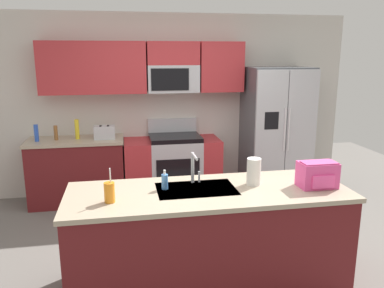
{
  "coord_description": "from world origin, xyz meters",
  "views": [
    {
      "loc": [
        -0.78,
        -3.53,
        2.04
      ],
      "look_at": [
        -0.02,
        0.6,
        1.05
      ],
      "focal_mm": 36.14,
      "sensor_mm": 36.0,
      "label": 1
    }
  ],
  "objects_px": {
    "pepper_mill": "(56,133)",
    "soap_dispenser": "(165,181)",
    "drink_cup_orange": "(109,192)",
    "backpack": "(318,174)",
    "bottle_blue": "(36,133)",
    "sink_faucet": "(194,165)",
    "paper_towel_roll": "(254,172)",
    "bottle_yellow": "(77,129)",
    "refrigerator": "(276,131)",
    "range_oven": "(173,166)",
    "toaster": "(105,132)"
  },
  "relations": [
    {
      "from": "soap_dispenser",
      "to": "backpack",
      "type": "height_order",
      "value": "backpack"
    },
    {
      "from": "bottle_yellow",
      "to": "drink_cup_orange",
      "type": "distance_m",
      "value": 2.48
    },
    {
      "from": "bottle_yellow",
      "to": "backpack",
      "type": "bearing_deg",
      "value": -46.66
    },
    {
      "from": "drink_cup_orange",
      "to": "backpack",
      "type": "height_order",
      "value": "drink_cup_orange"
    },
    {
      "from": "bottle_yellow",
      "to": "paper_towel_roll",
      "type": "relative_size",
      "value": 1.13
    },
    {
      "from": "refrigerator",
      "to": "toaster",
      "type": "relative_size",
      "value": 6.61
    },
    {
      "from": "bottle_blue",
      "to": "refrigerator",
      "type": "bearing_deg",
      "value": -0.4
    },
    {
      "from": "refrigerator",
      "to": "drink_cup_orange",
      "type": "height_order",
      "value": "refrigerator"
    },
    {
      "from": "refrigerator",
      "to": "bottle_yellow",
      "type": "bearing_deg",
      "value": 178.43
    },
    {
      "from": "bottle_blue",
      "to": "drink_cup_orange",
      "type": "distance_m",
      "value": 2.58
    },
    {
      "from": "refrigerator",
      "to": "pepper_mill",
      "type": "bearing_deg",
      "value": 178.72
    },
    {
      "from": "pepper_mill",
      "to": "backpack",
      "type": "relative_size",
      "value": 0.61
    },
    {
      "from": "bottle_yellow",
      "to": "sink_faucet",
      "type": "distance_m",
      "value": 2.43
    },
    {
      "from": "sink_faucet",
      "to": "backpack",
      "type": "relative_size",
      "value": 0.88
    },
    {
      "from": "pepper_mill",
      "to": "paper_towel_roll",
      "type": "bearing_deg",
      "value": -47.86
    },
    {
      "from": "toaster",
      "to": "bottle_yellow",
      "type": "relative_size",
      "value": 1.04
    },
    {
      "from": "pepper_mill",
      "to": "soap_dispenser",
      "type": "bearing_deg",
      "value": -60.9
    },
    {
      "from": "bottle_blue",
      "to": "sink_faucet",
      "type": "relative_size",
      "value": 0.8
    },
    {
      "from": "toaster",
      "to": "drink_cup_orange",
      "type": "distance_m",
      "value": 2.37
    },
    {
      "from": "toaster",
      "to": "sink_faucet",
      "type": "distance_m",
      "value": 2.22
    },
    {
      "from": "bottle_blue",
      "to": "backpack",
      "type": "relative_size",
      "value": 0.71
    },
    {
      "from": "range_oven",
      "to": "pepper_mill",
      "type": "relative_size",
      "value": 6.99
    },
    {
      "from": "toaster",
      "to": "bottle_blue",
      "type": "height_order",
      "value": "bottle_blue"
    },
    {
      "from": "toaster",
      "to": "paper_towel_roll",
      "type": "xyz_separation_m",
      "value": [
        1.37,
        -2.17,
        0.03
      ]
    },
    {
      "from": "refrigerator",
      "to": "pepper_mill",
      "type": "relative_size",
      "value": 9.5
    },
    {
      "from": "drink_cup_orange",
      "to": "backpack",
      "type": "relative_size",
      "value": 0.88
    },
    {
      "from": "pepper_mill",
      "to": "drink_cup_orange",
      "type": "relative_size",
      "value": 0.69
    },
    {
      "from": "range_oven",
      "to": "bottle_blue",
      "type": "distance_m",
      "value": 1.9
    },
    {
      "from": "sink_faucet",
      "to": "pepper_mill",
      "type": "bearing_deg",
      "value": 125.46
    },
    {
      "from": "refrigerator",
      "to": "sink_faucet",
      "type": "relative_size",
      "value": 6.56
    },
    {
      "from": "pepper_mill",
      "to": "paper_towel_roll",
      "type": "xyz_separation_m",
      "value": [
        2.01,
        -2.22,
        0.02
      ]
    },
    {
      "from": "pepper_mill",
      "to": "soap_dispenser",
      "type": "distance_m",
      "value": 2.51
    },
    {
      "from": "toaster",
      "to": "pepper_mill",
      "type": "height_order",
      "value": "pepper_mill"
    },
    {
      "from": "refrigerator",
      "to": "backpack",
      "type": "distance_m",
      "value": 2.39
    },
    {
      "from": "range_oven",
      "to": "pepper_mill",
      "type": "bearing_deg",
      "value": -179.91
    },
    {
      "from": "toaster",
      "to": "drink_cup_orange",
      "type": "bearing_deg",
      "value": -87.07
    },
    {
      "from": "sink_faucet",
      "to": "drink_cup_orange",
      "type": "xyz_separation_m",
      "value": [
        -0.73,
        -0.32,
        -0.09
      ]
    },
    {
      "from": "refrigerator",
      "to": "backpack",
      "type": "height_order",
      "value": "refrigerator"
    },
    {
      "from": "bottle_blue",
      "to": "drink_cup_orange",
      "type": "bearing_deg",
      "value": -67.12
    },
    {
      "from": "refrigerator",
      "to": "drink_cup_orange",
      "type": "xyz_separation_m",
      "value": [
        -2.35,
        -2.35,
        0.06
      ]
    },
    {
      "from": "refrigerator",
      "to": "toaster",
      "type": "xyz_separation_m",
      "value": [
        -2.47,
        0.02,
        0.07
      ]
    },
    {
      "from": "range_oven",
      "to": "backpack",
      "type": "distance_m",
      "value": 2.64
    },
    {
      "from": "toaster",
      "to": "soap_dispenser",
      "type": "relative_size",
      "value": 1.65
    },
    {
      "from": "sink_faucet",
      "to": "drink_cup_orange",
      "type": "height_order",
      "value": "sink_faucet"
    },
    {
      "from": "sink_faucet",
      "to": "paper_towel_roll",
      "type": "xyz_separation_m",
      "value": [
        0.52,
        -0.12,
        -0.05
      ]
    },
    {
      "from": "refrigerator",
      "to": "bottle_yellow",
      "type": "relative_size",
      "value": 6.85
    },
    {
      "from": "drink_cup_orange",
      "to": "pepper_mill",
      "type": "bearing_deg",
      "value": 107.51
    },
    {
      "from": "drink_cup_orange",
      "to": "bottle_blue",
      "type": "bearing_deg",
      "value": 112.88
    },
    {
      "from": "range_oven",
      "to": "pepper_mill",
      "type": "distance_m",
      "value": 1.67
    },
    {
      "from": "refrigerator",
      "to": "backpack",
      "type": "relative_size",
      "value": 5.78
    }
  ]
}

